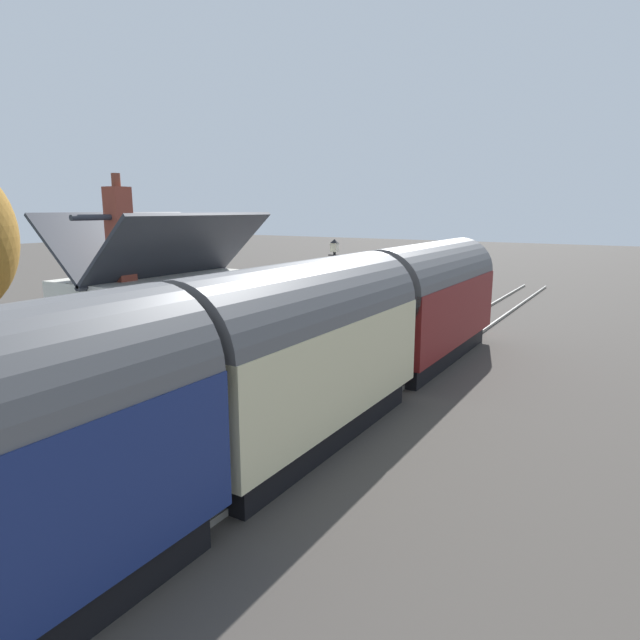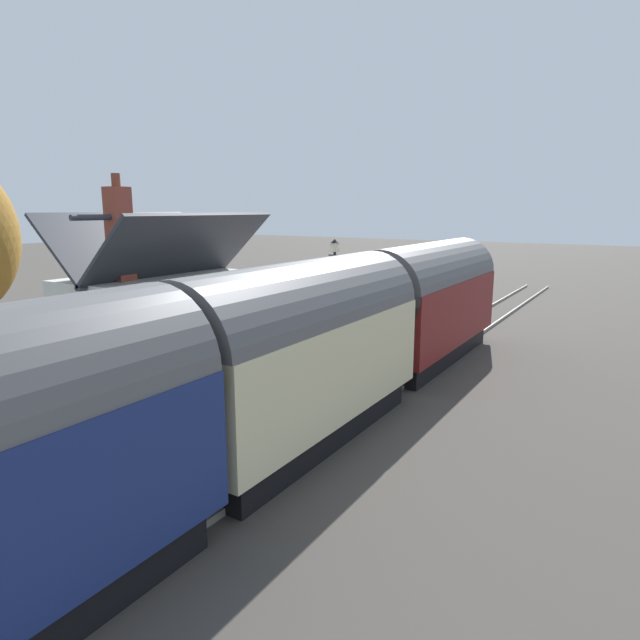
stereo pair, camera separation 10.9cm
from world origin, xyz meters
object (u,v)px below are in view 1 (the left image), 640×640
at_px(planter_corner_building, 356,286).
at_px(lamp_post_platform, 334,269).
at_px(train, 304,349).
at_px(planter_under_sign, 317,291).
at_px(station_building, 163,313).
at_px(bench_by_lamp, 367,304).
at_px(bench_near_building, 396,292).
at_px(bench_platform_end, 379,298).
at_px(station_sign_board, 367,297).

bearing_deg(planter_corner_building, lamp_post_platform, -156.96).
bearing_deg(train, planter_under_sign, 30.35).
relative_size(train, lamp_post_platform, 6.91).
relative_size(station_building, bench_by_lamp, 4.07).
xyz_separation_m(station_building, planter_under_sign, (12.26, 1.91, -1.00)).
distance_m(bench_near_building, bench_by_lamp, 4.02).
xyz_separation_m(bench_near_building, bench_platform_end, (-2.18, -0.04, 0.00)).
relative_size(bench_near_building, bench_by_lamp, 0.99).
bearing_deg(bench_by_lamp, bench_platform_end, 7.83).
xyz_separation_m(bench_near_building, station_sign_board, (-6.15, -1.36, 0.71)).
bearing_deg(bench_platform_end, bench_near_building, 1.03).
relative_size(bench_near_building, planter_under_sign, 1.57).
distance_m(station_building, bench_near_building, 14.20).
relative_size(station_building, station_sign_board, 3.68).
relative_size(bench_platform_end, station_sign_board, 0.90).
xyz_separation_m(train, planter_under_sign, (13.28, 7.78, -0.87)).
bearing_deg(bench_near_building, station_sign_board, -167.49).
relative_size(bench_by_lamp, lamp_post_platform, 0.39).
bearing_deg(lamp_post_platform, planter_corner_building, 23.04).
height_order(station_building, planter_corner_building, station_building).
bearing_deg(lamp_post_platform, station_sign_board, -0.71).
bearing_deg(station_sign_board, planter_corner_building, 30.73).
bearing_deg(station_sign_board, train, -162.95).
height_order(train, station_building, station_building).
bearing_deg(bench_by_lamp, station_sign_board, -153.35).
height_order(planter_under_sign, station_sign_board, station_sign_board).
bearing_deg(station_sign_board, station_building, 158.41).
distance_m(bench_near_building, planter_under_sign, 4.09).
distance_m(bench_platform_end, planter_under_sign, 3.73).
bearing_deg(planter_under_sign, station_building, -171.15).
height_order(station_building, planter_under_sign, station_building).
height_order(station_building, lamp_post_platform, station_building).
relative_size(bench_platform_end, planter_corner_building, 1.50).
relative_size(station_building, lamp_post_platform, 1.60).
bearing_deg(bench_near_building, bench_platform_end, -178.97).
relative_size(bench_platform_end, lamp_post_platform, 0.39).
height_order(train, bench_near_building, train).
height_order(bench_by_lamp, bench_platform_end, same).
distance_m(station_building, lamp_post_platform, 6.21).
height_order(train, bench_by_lamp, train).
xyz_separation_m(train, station_sign_board, (8.94, 2.74, -0.18)).
relative_size(bench_by_lamp, planter_under_sign, 1.59).
relative_size(train, station_building, 4.33).
xyz_separation_m(train, bench_platform_end, (12.91, 4.07, -0.89)).
distance_m(train, station_sign_board, 9.35).
xyz_separation_m(planter_corner_building, planter_under_sign, (-2.44, 1.00, 0.01)).
bearing_deg(train, lamp_post_platform, 23.71).
bearing_deg(station_building, bench_platform_end, -8.63).
distance_m(planter_corner_building, lamp_post_platform, 10.43).
bearing_deg(planter_under_sign, planter_corner_building, -22.30).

